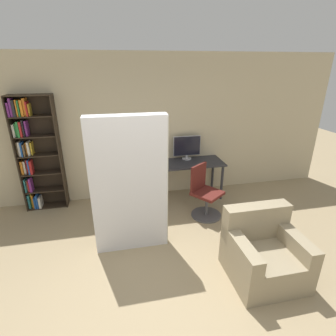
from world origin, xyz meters
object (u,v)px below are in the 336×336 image
object	(u,v)px
office_chair	(204,196)
mattress_near	(130,187)
armchair	(263,253)
bookshelf	(34,153)
monitor	(187,147)

from	to	relation	value
office_chair	mattress_near	size ratio (longest dim) A/B	0.47
mattress_near	armchair	size ratio (longest dim) A/B	2.27
bookshelf	mattress_near	distance (m)	2.17
bookshelf	armchair	bearing A→B (deg)	-38.15
monitor	armchair	xyz separation A→B (m)	(0.31, -2.41, -0.66)
bookshelf	monitor	bearing A→B (deg)	-0.04
monitor	bookshelf	distance (m)	2.76
monitor	office_chair	world-z (taller)	monitor
monitor	office_chair	size ratio (longest dim) A/B	0.60
office_chair	mattress_near	world-z (taller)	mattress_near
office_chair	bookshelf	world-z (taller)	bookshelf
bookshelf	mattress_near	size ratio (longest dim) A/B	1.05
armchair	mattress_near	bearing A→B (deg)	150.34
mattress_near	armchair	xyz separation A→B (m)	(1.53, -0.87, -0.65)
monitor	armchair	bearing A→B (deg)	-82.71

